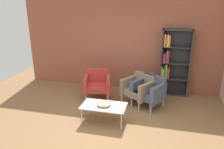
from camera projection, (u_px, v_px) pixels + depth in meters
ground_plane at (105, 128)px, 4.80m from camera, size 8.32×8.32×0.00m
brick_back_panel at (126, 42)px, 6.59m from camera, size 6.40×0.12×2.90m
bookshelf_tall at (172, 63)px, 6.26m from camera, size 0.80×0.30×1.90m
coffee_table_low at (104, 107)px, 4.95m from camera, size 1.00×0.56×0.40m
decorative_bowl at (104, 104)px, 4.93m from camera, size 0.32×0.32×0.05m
armchair_spare_guest at (139, 88)px, 5.85m from camera, size 0.94×0.92×0.78m
armchair_by_bookshelf at (97, 83)px, 6.18m from camera, size 0.85×0.80×0.78m
armchair_corner_red at (149, 91)px, 5.70m from camera, size 0.93×0.91×0.78m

